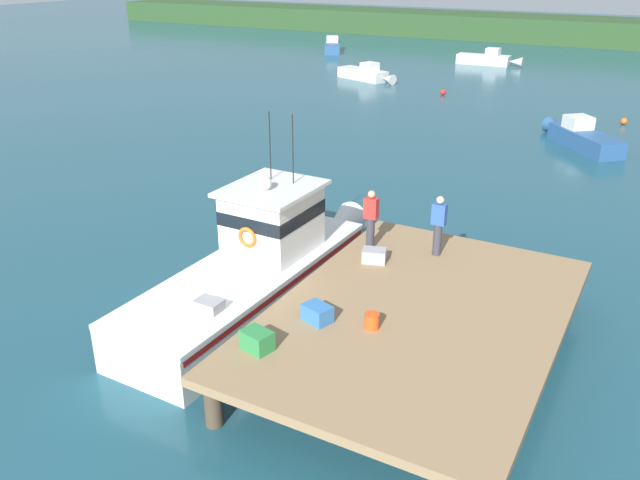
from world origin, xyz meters
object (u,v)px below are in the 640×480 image
Objects in this scene: bait_bucket at (372,321)px; deckhand_further_back at (371,218)px; main_fishing_boat at (260,266)px; moored_boat_far_left at (488,59)px; moored_boat_off_the_point at (332,46)px; crate_single_by_cleat at (317,313)px; deckhand_by_the_boat at (438,224)px; mooring_buoy_inshore at (624,121)px; mooring_buoy_channel_marker at (443,92)px; crate_stack_near_edge at (374,256)px; moored_boat_far_right at (366,74)px; moored_boat_near_channel at (581,137)px; crate_single_far at (257,340)px.

deckhand_further_back reaches higher than bait_bucket.
moored_boat_far_left is (-5.90, 42.56, -0.54)m from main_fishing_boat.
moored_boat_off_the_point is at bearing 115.70° from main_fishing_boat.
deckhand_by_the_boat is (1.09, 4.48, 0.67)m from crate_single_by_cleat.
main_fishing_boat is at bearing -82.11° from moored_boat_far_left.
deckhand_by_the_boat is 47.85m from moored_boat_off_the_point.
moored_boat_far_left is 20.75m from mooring_buoy_inshore.
crate_single_by_cleat reaches higher than moored_boat_off_the_point.
mooring_buoy_channel_marker is at bearing 165.37° from mooring_buoy_inshore.
moored_boat_off_the_point is 32.37m from mooring_buoy_inshore.
moored_boat_off_the_point is (-23.70, 45.38, -0.92)m from crate_single_by_cleat.
crate_single_by_cleat is 1.68× the size of mooring_buoy_channel_marker.
mooring_buoy_channel_marker is 1.01× the size of mooring_buoy_inshore.
deckhand_further_back is at bearing 98.83° from crate_single_by_cleat.
moored_boat_far_right is at bearing 115.56° from crate_stack_near_edge.
crate_single_by_cleat is 0.13× the size of moored_boat_near_channel.
moored_boat_far_left is at bearing 103.75° from deckhand_by_the_boat.
main_fishing_boat is 4.34m from bait_bucket.
moored_boat_off_the_point is at bearing 147.03° from mooring_buoy_inshore.
main_fishing_boat is 1.92× the size of moored_boat_far_right.
moored_boat_far_right is (-11.64, 31.20, -0.56)m from main_fishing_boat.
moored_boat_far_left is at bearing 97.89° from main_fishing_boat.
mooring_buoy_channel_marker is (6.71, -2.51, -0.27)m from moored_boat_far_right.
crate_single_by_cleat is 31.68m from mooring_buoy_channel_marker.
crate_single_by_cleat is at bearing -165.15° from bait_bucket.
moored_boat_off_the_point reaches higher than mooring_buoy_channel_marker.
bait_bucket is at bearing -64.60° from moored_boat_far_right.
crate_single_by_cleat is at bearing -78.92° from moored_boat_far_left.
main_fishing_boat is 16.38× the size of crate_stack_near_edge.
bait_bucket is 0.21× the size of deckhand_by_the_boat.
moored_boat_far_left is 12.73m from moored_boat_far_right.
crate_stack_near_edge is 18.89m from moored_boat_near_channel.
moored_boat_far_right is at bearing -116.82° from moored_boat_far_left.
crate_single_by_cleat is 45.42m from moored_boat_far_left.
moored_boat_near_channel is at bearing -34.00° from moored_boat_far_right.
deckhand_by_the_boat is at bearing 90.87° from bait_bucket.
bait_bucket reaches higher than moored_boat_far_right.
moored_boat_near_channel is at bearing 83.69° from crate_single_far.
crate_stack_near_edge reaches higher than mooring_buoy_inshore.
moored_boat_off_the_point reaches higher than moored_boat_far_right.
crate_single_by_cleat is (0.17, -3.30, 0.02)m from crate_stack_near_edge.
deckhand_by_the_boat is at bearing -58.78° from moored_boat_off_the_point.
deckhand_by_the_boat is (3.91, 2.48, 1.05)m from main_fishing_boat.
bait_bucket is 0.21× the size of deckhand_further_back.
mooring_buoy_channel_marker is at bearing 105.49° from crate_stack_near_edge.
main_fishing_boat reaches higher than crate_stack_near_edge.
crate_stack_near_edge is at bearing -98.42° from mooring_buoy_inshore.
main_fishing_boat is 1.84× the size of moored_boat_far_left.
moored_boat_far_left is (-9.81, 40.08, -1.59)m from deckhand_by_the_boat.
deckhand_further_back is at bearing -75.02° from mooring_buoy_channel_marker.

